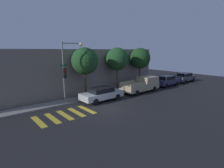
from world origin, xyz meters
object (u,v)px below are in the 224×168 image
object	(u,v)px
sedan_near_corner	(102,94)
tree_near_corner	(85,61)
sedan_far_end	(185,77)
tree_midblock	(117,59)
tree_far_end	(140,58)
sedan_middle	(167,81)
pickup_truck	(142,85)
traffic_light_pole	(68,66)

from	to	relation	value
sedan_near_corner	tree_near_corner	world-z (taller)	tree_near_corner
sedan_near_corner	sedan_far_end	world-z (taller)	sedan_far_end
tree_midblock	tree_far_end	world-z (taller)	tree_midblock
sedan_middle	sedan_far_end	size ratio (longest dim) A/B	1.03
tree_far_end	tree_midblock	bearing A→B (deg)	180.00
sedan_middle	pickup_truck	bearing A→B (deg)	180.00
sedan_middle	tree_midblock	xyz separation A→B (m)	(-8.00, 1.99, 3.27)
pickup_truck	tree_near_corner	world-z (taller)	tree_near_corner
traffic_light_pole	tree_near_corner	bearing A→B (deg)	17.23
sedan_far_end	tree_midblock	size ratio (longest dim) A/B	0.79
pickup_truck	sedan_near_corner	bearing A→B (deg)	-180.00
sedan_middle	tree_midblock	world-z (taller)	tree_midblock
pickup_truck	sedan_middle	size ratio (longest dim) A/B	1.17
sedan_middle	tree_midblock	distance (m)	8.87
pickup_truck	sedan_middle	world-z (taller)	pickup_truck
sedan_far_end	tree_midblock	world-z (taller)	tree_midblock
pickup_truck	tree_far_end	distance (m)	4.12
sedan_middle	tree_midblock	size ratio (longest dim) A/B	0.82
pickup_truck	tree_far_end	world-z (taller)	tree_far_end
sedan_near_corner	sedan_middle	distance (m)	11.89
traffic_light_pole	sedan_far_end	bearing A→B (deg)	-3.63
traffic_light_pole	tree_far_end	bearing A→B (deg)	3.68
tree_near_corner	tree_midblock	bearing A→B (deg)	-0.00
sedan_near_corner	pickup_truck	bearing A→B (deg)	0.00
traffic_light_pole	tree_far_end	size ratio (longest dim) A/B	1.09
sedan_near_corner	tree_far_end	xyz separation A→B (m)	(8.09, 1.99, 3.30)
traffic_light_pole	tree_midblock	xyz separation A→B (m)	(6.87, 0.71, 0.34)
sedan_near_corner	tree_near_corner	xyz separation A→B (m)	(-0.68, 1.99, 3.27)
sedan_far_end	tree_far_end	distance (m)	9.79
pickup_truck	sedan_far_end	distance (m)	10.82
sedan_far_end	tree_near_corner	world-z (taller)	tree_near_corner
sedan_middle	tree_far_end	size ratio (longest dim) A/B	0.82
sedan_middle	tree_near_corner	xyz separation A→B (m)	(-12.58, 1.99, 3.22)
sedan_near_corner	sedan_middle	size ratio (longest dim) A/B	1.00
pickup_truck	tree_near_corner	distance (m)	7.88
sedan_near_corner	tree_midblock	world-z (taller)	tree_midblock
sedan_far_end	tree_midblock	xyz separation A→B (m)	(-13.22, 1.99, 3.28)
pickup_truck	sedan_middle	bearing A→B (deg)	-0.00
pickup_truck	tree_near_corner	size ratio (longest dim) A/B	0.96
sedan_near_corner	tree_far_end	size ratio (longest dim) A/B	0.82
sedan_middle	tree_midblock	bearing A→B (deg)	166.07
pickup_truck	sedan_far_end	size ratio (longest dim) A/B	1.21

